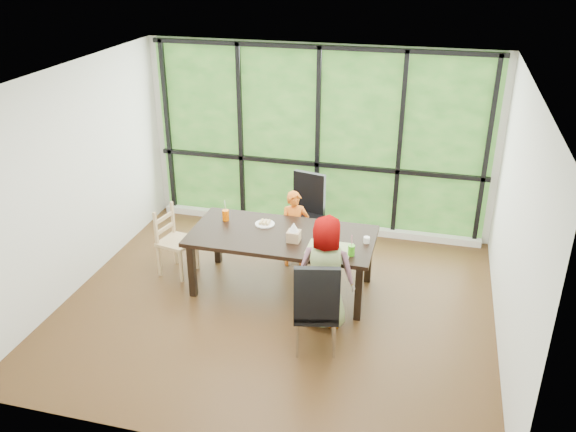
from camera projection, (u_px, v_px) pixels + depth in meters
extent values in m
plane|color=black|center=(277.00, 305.00, 7.16)|extent=(5.00, 5.00, 0.00)
plane|color=silver|center=(318.00, 140.00, 8.55)|extent=(5.00, 0.00, 5.00)
cube|color=#214919|center=(318.00, 140.00, 8.53)|extent=(4.80, 0.02, 2.65)
cube|color=silver|center=(315.00, 225.00, 9.02)|extent=(4.80, 0.12, 0.10)
cube|color=black|center=(282.00, 262.00, 7.34)|extent=(2.30, 1.27, 0.75)
cube|color=black|center=(303.00, 214.00, 8.20)|extent=(0.55, 0.55, 1.08)
cube|color=black|center=(316.00, 304.00, 6.21)|extent=(0.55, 0.55, 1.08)
cube|color=tan|center=(177.00, 241.00, 7.66)|extent=(0.47, 0.49, 0.90)
imported|color=#D95E16|center=(295.00, 229.00, 7.84)|extent=(0.44, 0.36, 1.04)
imported|color=slate|center=(326.00, 272.00, 6.55)|extent=(0.65, 0.42, 1.32)
cube|color=tan|center=(329.00, 248.00, 6.85)|extent=(0.51, 0.37, 0.01)
cylinder|color=white|center=(265.00, 224.00, 7.42)|extent=(0.24, 0.24, 0.02)
cylinder|color=white|center=(326.00, 247.00, 6.86)|extent=(0.26, 0.26, 0.02)
cylinder|color=#F66200|center=(226.00, 215.00, 7.51)|extent=(0.08, 0.08, 0.13)
cylinder|color=#48BA1C|center=(351.00, 250.00, 6.69)|extent=(0.08, 0.08, 0.12)
cylinder|color=white|center=(367.00, 240.00, 6.97)|extent=(0.07, 0.07, 0.07)
cube|color=tan|center=(294.00, 236.00, 7.00)|extent=(0.15, 0.15, 0.13)
cylinder|color=white|center=(225.00, 207.00, 7.47)|extent=(0.01, 0.04, 0.20)
cylinder|color=pink|center=(352.00, 242.00, 6.64)|extent=(0.01, 0.04, 0.20)
cone|color=white|center=(294.00, 227.00, 6.95)|extent=(0.12, 0.12, 0.11)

